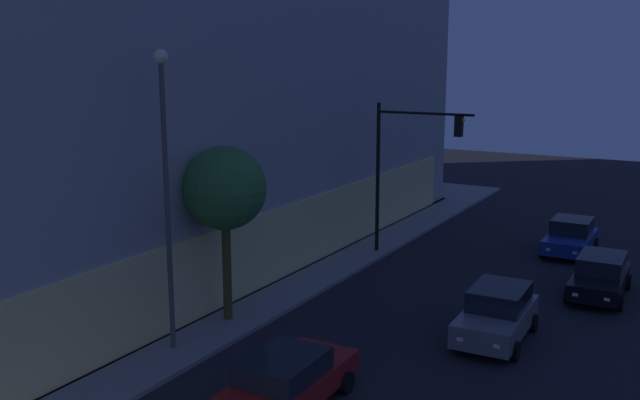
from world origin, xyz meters
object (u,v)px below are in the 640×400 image
Objects in this scene: traffic_light_far_corner at (405,155)px; car_blue at (571,237)px; car_black at (600,275)px; car_grey at (497,314)px; modern_building at (56,57)px; car_red at (288,379)px; sidewalk_tree at (225,189)px; street_lamp_sidewalk at (166,170)px.

traffic_light_far_corner is 1.72× the size of car_blue.
car_grey is at bearing 160.27° from car_black.
modern_building is 22.14m from car_red.
car_black is (4.96, -24.27, -8.39)m from modern_building.
modern_building is 25.91m from car_blue.
sidewalk_tree is 1.36× the size of car_red.
street_lamp_sidewalk is 2.06× the size of car_red.
street_lamp_sidewalk is at bearing -179.51° from sidewalk_tree.
car_black is at bearing -78.45° from modern_building.
car_blue is (15.24, -8.71, -3.95)m from sidewalk_tree.
car_red is at bearing -103.51° from street_lamp_sidewalk.
traffic_light_far_corner is 1.55× the size of car_red.
car_red is (-4.11, -5.12, -3.98)m from sidewalk_tree.
modern_building is 8.83× the size of car_red.
sidewalk_tree is (-4.63, -13.40, -4.42)m from modern_building.
car_red is (-1.22, -5.10, -5.05)m from street_lamp_sidewalk.
traffic_light_far_corner is 1.14× the size of sidewalk_tree.
sidewalk_tree is (-10.72, 2.04, -0.04)m from traffic_light_far_corner.
car_blue is at bearing 20.91° from car_black.
traffic_light_far_corner is 1.61× the size of car_grey.
sidewalk_tree is 1.37× the size of car_black.
car_blue is at bearing -55.84° from traffic_light_far_corner.
sidewalk_tree reaches higher than car_red.
street_lamp_sidewalk reaches higher than sidewalk_tree.
street_lamp_sidewalk reaches higher than car_red.
car_grey is 6.73m from car_black.
car_blue is at bearing -29.74° from sidewalk_tree.
traffic_light_far_corner is at bearing -8.42° from street_lamp_sidewalk.
car_black is at bearing -22.76° from car_red.
street_lamp_sidewalk is at bearing 154.41° from car_blue.
car_black is at bearing -159.09° from car_blue.
traffic_light_far_corner is 0.75× the size of street_lamp_sidewalk.
street_lamp_sidewalk is at bearing 76.49° from car_red.
modern_building is at bearing 64.73° from car_red.
traffic_light_far_corner is (6.09, -15.44, -4.39)m from modern_building.
street_lamp_sidewalk is 2.07× the size of car_black.
car_black is (6.33, -2.27, -0.06)m from car_grey.
modern_building is at bearing 86.43° from car_grey.
sidewalk_tree is at bearing 51.23° from car_red.
street_lamp_sidewalk is 2.28× the size of car_blue.
traffic_light_far_corner is 8.99m from car_blue.
car_black is 1.10× the size of car_blue.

